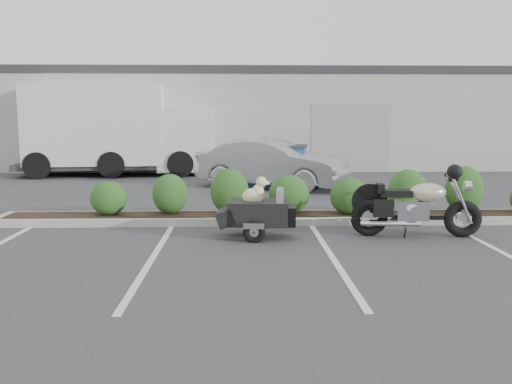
{
  "coord_description": "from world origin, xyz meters",
  "views": [
    {
      "loc": [
        -0.17,
        -8.52,
        2.1
      ],
      "look_at": [
        0.1,
        1.16,
        0.75
      ],
      "focal_mm": 38.0,
      "sensor_mm": 36.0,
      "label": 1
    }
  ],
  "objects_px": {
    "motorcycle": "(416,207)",
    "delivery_truck": "(120,131)",
    "pet_trailer": "(258,212)",
    "sedan": "(272,164)",
    "dumpster": "(275,165)"
  },
  "relations": [
    {
      "from": "motorcycle",
      "to": "pet_trailer",
      "type": "distance_m",
      "value": 2.78
    },
    {
      "from": "pet_trailer",
      "to": "sedan",
      "type": "relative_size",
      "value": 0.42
    },
    {
      "from": "pet_trailer",
      "to": "dumpster",
      "type": "xyz_separation_m",
      "value": [
        0.75,
        7.01,
        0.18
      ]
    },
    {
      "from": "delivery_truck",
      "to": "pet_trailer",
      "type": "bearing_deg",
      "value": -71.32
    },
    {
      "from": "motorcycle",
      "to": "dumpster",
      "type": "xyz_separation_m",
      "value": [
        -2.03,
        7.03,
        0.11
      ]
    },
    {
      "from": "motorcycle",
      "to": "delivery_truck",
      "type": "distance_m",
      "value": 12.96
    },
    {
      "from": "pet_trailer",
      "to": "dumpster",
      "type": "distance_m",
      "value": 7.05
    },
    {
      "from": "pet_trailer",
      "to": "delivery_truck",
      "type": "xyz_separation_m",
      "value": [
        -4.67,
        10.52,
        1.11
      ]
    },
    {
      "from": "motorcycle",
      "to": "delivery_truck",
      "type": "relative_size",
      "value": 0.31
    },
    {
      "from": "motorcycle",
      "to": "delivery_truck",
      "type": "xyz_separation_m",
      "value": [
        -7.45,
        10.55,
        1.05
      ]
    },
    {
      "from": "pet_trailer",
      "to": "dumpster",
      "type": "bearing_deg",
      "value": 89.4
    },
    {
      "from": "pet_trailer",
      "to": "delivery_truck",
      "type": "bearing_deg",
      "value": 119.41
    },
    {
      "from": "motorcycle",
      "to": "sedan",
      "type": "xyz_separation_m",
      "value": [
        -2.14,
        6.63,
        0.2
      ]
    },
    {
      "from": "sedan",
      "to": "dumpster",
      "type": "height_order",
      "value": "sedan"
    },
    {
      "from": "motorcycle",
      "to": "dumpster",
      "type": "distance_m",
      "value": 7.32
    }
  ]
}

